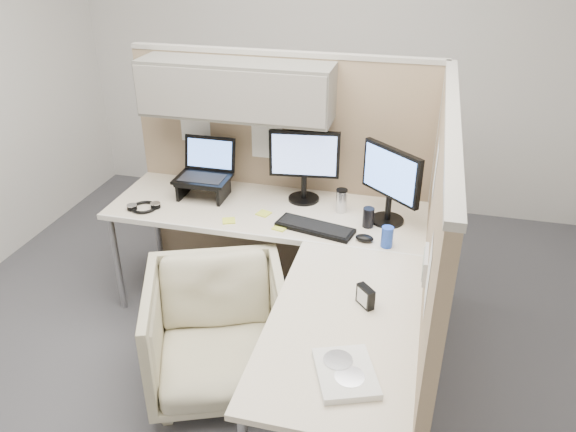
% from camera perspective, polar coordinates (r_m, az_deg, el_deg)
% --- Properties ---
extents(ground, '(4.50, 4.50, 0.00)m').
position_cam_1_polar(ground, '(3.49, -2.68, -14.13)').
color(ground, '#424248').
rests_on(ground, ground).
extents(partition_back, '(2.00, 0.36, 1.63)m').
position_cam_1_polar(partition_back, '(3.67, -2.60, 8.13)').
color(partition_back, '#9E8568').
rests_on(partition_back, ground).
extents(partition_right, '(0.07, 2.03, 1.63)m').
position_cam_1_polar(partition_right, '(2.85, 14.24, -5.33)').
color(partition_right, '#9E8568').
rests_on(partition_right, ground).
extents(desk, '(2.00, 1.98, 0.73)m').
position_cam_1_polar(desk, '(3.15, -0.12, -3.70)').
color(desk, beige).
rests_on(desk, ground).
extents(office_chair, '(0.94, 0.91, 0.76)m').
position_cam_1_polar(office_chair, '(3.13, -7.18, -11.21)').
color(office_chair, beige).
rests_on(office_chair, ground).
extents(monitor_left, '(0.44, 0.20, 0.47)m').
position_cam_1_polar(monitor_left, '(3.52, 1.66, 5.67)').
color(monitor_left, black).
rests_on(monitor_left, desk).
extents(monitor_right, '(0.35, 0.32, 0.47)m').
position_cam_1_polar(monitor_right, '(3.31, 10.39, 3.67)').
color(monitor_right, black).
rests_on(monitor_right, desk).
extents(laptop_station, '(0.35, 0.30, 0.36)m').
position_cam_1_polar(laptop_station, '(3.68, -8.46, 4.09)').
color(laptop_station, black).
rests_on(laptop_station, desk).
extents(keyboard, '(0.48, 0.25, 0.02)m').
position_cam_1_polar(keyboard, '(3.29, 2.76, -1.18)').
color(keyboard, black).
rests_on(keyboard, desk).
extents(mouse, '(0.11, 0.08, 0.04)m').
position_cam_1_polar(mouse, '(3.19, 7.78, -2.23)').
color(mouse, black).
rests_on(mouse, desk).
extents(travel_mug, '(0.07, 0.07, 0.15)m').
position_cam_1_polar(travel_mug, '(3.47, 5.46, 1.57)').
color(travel_mug, silver).
rests_on(travel_mug, desk).
extents(soda_can_green, '(0.07, 0.07, 0.12)m').
position_cam_1_polar(soda_can_green, '(3.14, 10.04, -2.10)').
color(soda_can_green, '#1E3FA5').
rests_on(soda_can_green, desk).
extents(soda_can_silver, '(0.07, 0.07, 0.12)m').
position_cam_1_polar(soda_can_silver, '(3.32, 8.16, -0.14)').
color(soda_can_silver, black).
rests_on(soda_can_silver, desk).
extents(sticky_note_a, '(0.10, 0.10, 0.01)m').
position_cam_1_polar(sticky_note_a, '(3.39, -6.03, -0.47)').
color(sticky_note_a, '#D9E73C').
rests_on(sticky_note_a, desk).
extents(sticky_note_d, '(0.10, 0.10, 0.01)m').
position_cam_1_polar(sticky_note_d, '(3.46, -2.49, 0.26)').
color(sticky_note_d, '#D9E73C').
rests_on(sticky_note_d, desk).
extents(sticky_note_b, '(0.09, 0.09, 0.01)m').
position_cam_1_polar(sticky_note_b, '(3.30, -0.81, -1.19)').
color(sticky_note_b, '#D9E73C').
rests_on(sticky_note_b, desk).
extents(headphones, '(0.22, 0.22, 0.03)m').
position_cam_1_polar(headphones, '(3.63, -14.43, 0.89)').
color(headphones, black).
rests_on(headphones, desk).
extents(paper_stack, '(0.31, 0.35, 0.03)m').
position_cam_1_polar(paper_stack, '(2.32, 5.87, -15.59)').
color(paper_stack, white).
rests_on(paper_stack, desk).
extents(desk_clock, '(0.10, 0.10, 0.10)m').
position_cam_1_polar(desk_clock, '(2.67, 7.85, -8.11)').
color(desk_clock, black).
rests_on(desk_clock, desk).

